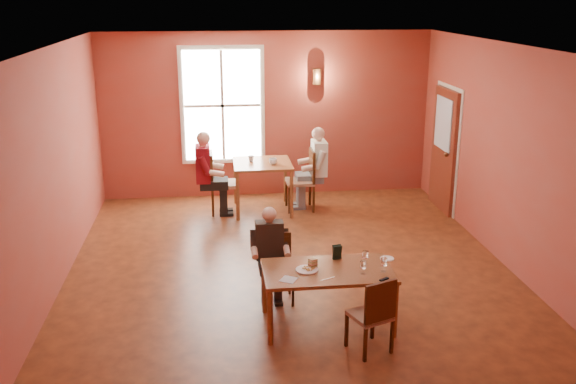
{
  "coord_description": "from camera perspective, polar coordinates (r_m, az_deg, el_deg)",
  "views": [
    {
      "loc": [
        -0.98,
        -8.05,
        3.64
      ],
      "look_at": [
        0.0,
        0.2,
        1.05
      ],
      "focal_mm": 40.0,
      "sensor_mm": 36.0,
      "label": 1
    }
  ],
  "objects": [
    {
      "name": "window",
      "position": [
        11.66,
        -5.85,
        7.65
      ],
      "size": [
        1.36,
        0.1,
        1.96
      ],
      "primitive_type": "cube",
      "color": "white",
      "rests_on": "wall_back"
    },
    {
      "name": "diner_maroon",
      "position": [
        10.97,
        -5.84,
        1.68
      ],
      "size": [
        0.56,
        0.56,
        1.4
      ],
      "primitive_type": null,
      "rotation": [
        0.0,
        0.0,
        -1.57
      ],
      "color": "maroon",
      "rests_on": "ground"
    },
    {
      "name": "wall_back",
      "position": [
        11.79,
        -1.91,
        6.84
      ],
      "size": [
        6.0,
        0.04,
        3.0
      ],
      "primitive_type": "cube",
      "color": "brown",
      "rests_on": "ground"
    },
    {
      "name": "chair_diner_white",
      "position": [
        11.12,
        1.06,
        1.06
      ],
      "size": [
        0.47,
        0.47,
        1.06
      ],
      "primitive_type": null,
      "rotation": [
        0.0,
        0.0,
        1.57
      ],
      "color": "#5C3217",
      "rests_on": "ground"
    },
    {
      "name": "door",
      "position": [
        11.37,
        13.62,
        3.65
      ],
      "size": [
        0.12,
        1.04,
        2.1
      ],
      "primitive_type": "cube",
      "color": "maroon",
      "rests_on": "ground"
    },
    {
      "name": "wall_front",
      "position": [
        5.12,
        4.94,
        -7.44
      ],
      "size": [
        6.0,
        0.04,
        3.0
      ],
      "primitive_type": "cube",
      "color": "brown",
      "rests_on": "ground"
    },
    {
      "name": "side_plate",
      "position": [
        7.57,
        8.8,
        -5.87
      ],
      "size": [
        0.2,
        0.2,
        0.01
      ],
      "primitive_type": "cylinder",
      "rotation": [
        0.0,
        0.0,
        -0.25
      ],
      "color": "white",
      "rests_on": "main_table"
    },
    {
      "name": "wall_sconce",
      "position": [
        11.69,
        2.57,
        10.22
      ],
      "size": [
        0.16,
        0.16,
        0.28
      ],
      "primitive_type": "cylinder",
      "color": "brown",
      "rests_on": "wall_back"
    },
    {
      "name": "chair_diner_maroon",
      "position": [
        11.02,
        -5.65,
        0.85
      ],
      "size": [
        0.47,
        0.47,
        1.07
      ],
      "primitive_type": null,
      "rotation": [
        0.0,
        0.0,
        -1.57
      ],
      "color": "#3E1E11",
      "rests_on": "ground"
    },
    {
      "name": "menu_stand",
      "position": [
        7.47,
        4.38,
        -5.35
      ],
      "size": [
        0.11,
        0.07,
        0.17
      ],
      "primitive_type": "cube",
      "rotation": [
        0.0,
        0.0,
        0.18
      ],
      "color": "black",
      "rests_on": "main_table"
    },
    {
      "name": "wall_left",
      "position": [
        8.57,
        -20.18,
        1.77
      ],
      "size": [
        0.04,
        7.0,
        3.0
      ],
      "primitive_type": "cube",
      "color": "brown",
      "rests_on": "ground"
    },
    {
      "name": "knife",
      "position": [
        7.0,
        3.55,
        -7.7
      ],
      "size": [
        0.17,
        0.09,
        0.0
      ],
      "primitive_type": "cube",
      "rotation": [
        0.0,
        0.0,
        0.42
      ],
      "color": "silver",
      "rests_on": "main_table"
    },
    {
      "name": "ceiling",
      "position": [
        8.13,
        0.17,
        12.8
      ],
      "size": [
        6.0,
        7.0,
        0.04
      ],
      "primitive_type": "cube",
      "color": "white",
      "rests_on": "wall_back"
    },
    {
      "name": "goblet_a",
      "position": [
        7.36,
        6.9,
        -5.78
      ],
      "size": [
        0.08,
        0.08,
        0.18
      ],
      "primitive_type": null,
      "rotation": [
        0.0,
        0.0,
        0.22
      ],
      "color": "white",
      "rests_on": "main_table"
    },
    {
      "name": "wall_right",
      "position": [
        9.23,
        19.01,
        2.96
      ],
      "size": [
        0.04,
        7.0,
        3.0
      ],
      "primitive_type": "cube",
      "color": "brown",
      "rests_on": "ground"
    },
    {
      "name": "chair_empty",
      "position": [
        6.88,
        7.29,
        -10.67
      ],
      "size": [
        0.49,
        0.49,
        0.85
      ],
      "primitive_type": null,
      "rotation": [
        0.0,
        0.0,
        0.38
      ],
      "color": "#532A11",
      "rests_on": "ground"
    },
    {
      "name": "chair_diner_main",
      "position": [
        7.86,
        -0.93,
        -6.91
      ],
      "size": [
        0.37,
        0.37,
        0.83
      ],
      "primitive_type": null,
      "rotation": [
        0.0,
        0.0,
        3.14
      ],
      "color": "#3C1B0F",
      "rests_on": "ground"
    },
    {
      "name": "cup_a",
      "position": [
        10.83,
        -1.34,
        2.74
      ],
      "size": [
        0.16,
        0.16,
        0.1
      ],
      "primitive_type": "imported",
      "rotation": [
        0.0,
        0.0,
        0.21
      ],
      "color": "white",
      "rests_on": "second_table"
    },
    {
      "name": "plate_food",
      "position": [
        7.19,
        1.69,
        -6.87
      ],
      "size": [
        0.3,
        0.3,
        0.03
      ],
      "primitive_type": "cylinder",
      "rotation": [
        0.0,
        0.0,
        -0.18
      ],
      "color": "silver",
      "rests_on": "main_table"
    },
    {
      "name": "main_table",
      "position": [
        7.37,
        3.52,
        -9.31
      ],
      "size": [
        1.45,
        0.82,
        0.68
      ],
      "primitive_type": null,
      "color": "brown",
      "rests_on": "ground"
    },
    {
      "name": "goblet_b",
      "position": [
        7.21,
        8.51,
        -6.38
      ],
      "size": [
        0.09,
        0.09,
        0.18
      ],
      "primitive_type": null,
      "rotation": [
        0.0,
        0.0,
        -0.32
      ],
      "color": "white",
      "rests_on": "main_table"
    },
    {
      "name": "ground",
      "position": [
        8.89,
        0.15,
        -6.86
      ],
      "size": [
        6.0,
        7.0,
        0.01
      ],
      "primitive_type": "cube",
      "color": "brown",
      "rests_on": "ground"
    },
    {
      "name": "diner_main",
      "position": [
        7.77,
        -0.91,
        -6.06
      ],
      "size": [
        0.45,
        0.45,
        1.11
      ],
      "primitive_type": null,
      "rotation": [
        0.0,
        0.0,
        3.14
      ],
      "color": "black",
      "rests_on": "ground"
    },
    {
      "name": "cup_b",
      "position": [
        11.04,
        -3.3,
        2.98
      ],
      "size": [
        0.14,
        0.14,
        0.1
      ],
      "primitive_type": "imported",
      "rotation": [
        0.0,
        0.0,
        -0.42
      ],
      "color": "silver",
      "rests_on": "second_table"
    },
    {
      "name": "second_table",
      "position": [
        11.08,
        -2.28,
        0.47
      ],
      "size": [
        0.98,
        0.98,
        0.86
      ],
      "primitive_type": null,
      "color": "brown",
      "rests_on": "ground"
    },
    {
      "name": "sunglasses",
      "position": [
        7.04,
        8.54,
        -7.67
      ],
      "size": [
        0.12,
        0.09,
        0.01
      ],
      "primitive_type": "cube",
      "rotation": [
        0.0,
        0.0,
        0.55
      ],
      "color": "black",
      "rests_on": "main_table"
    },
    {
      "name": "napkin",
      "position": [
        6.97,
        0.05,
        -7.78
      ],
      "size": [
        0.22,
        0.22,
        0.01
      ],
      "primitive_type": "cube",
      "rotation": [
        0.0,
        0.0,
        -0.54
      ],
      "color": "silver",
      "rests_on": "main_table"
    },
    {
      "name": "goblet_c",
      "position": [
        7.12,
        6.68,
        -6.64
      ],
      "size": [
        0.08,
        0.08,
        0.17
      ],
      "primitive_type": null,
      "rotation": [
        0.0,
        0.0,
        0.16
      ],
      "color": "white",
      "rests_on": "main_table"
    },
    {
      "name": "sandwich",
      "position": [
        7.24,
        2.22,
        -6.41
      ],
      "size": [
        0.11,
        0.11,
        0.1
      ],
      "primitive_type": "cube",
      "rotation": [
        0.0,
        0.0,
        0.54
      ],
      "color": "#DDBB70",
      "rests_on": "main_table"
    },
    {
      "name": "diner_white",
      "position": [
        11.08,
        1.22,
        1.88
      ],
      "size": [
        0.55,
        0.55,
        1.38
      ],
      "primitive_type": null,
      "rotation": [
        0.0,
        0.0,
        1.57
      ],
      "color": "silver",
      "rests_on": "ground"
    }
  ]
}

